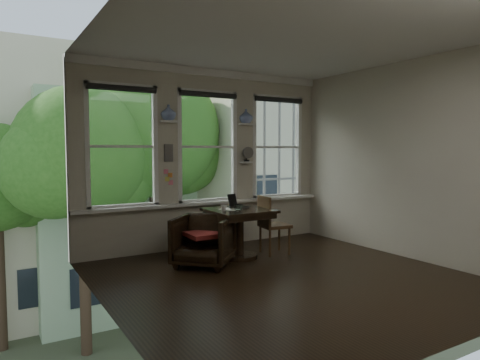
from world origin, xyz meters
TOP-DOWN VIEW (x-y plane):
  - ground at (0.00, 0.00)m, footprint 4.50×4.50m
  - ceiling at (0.00, 0.00)m, footprint 4.50×4.50m
  - wall_back at (0.00, 2.25)m, footprint 4.50×0.00m
  - wall_front at (0.00, -2.25)m, footprint 4.50×0.00m
  - wall_left at (-2.25, 0.00)m, footprint 0.00×4.50m
  - wall_right at (2.25, 0.00)m, footprint 0.00×4.50m
  - window_left at (-1.45, 2.25)m, footprint 1.10×0.12m
  - window_center at (0.00, 2.25)m, footprint 1.10×0.12m
  - window_right at (1.45, 2.25)m, footprint 1.10×0.12m
  - shelf_left at (-0.72, 2.15)m, footprint 0.26×0.16m
  - shelf_right at (0.72, 2.15)m, footprint 0.26×0.16m
  - intercom at (-0.72, 2.18)m, footprint 0.14×0.06m
  - sticky_notes at (-0.72, 2.19)m, footprint 0.16×0.01m
  - desk_fan at (0.72, 2.13)m, footprint 0.20×0.20m
  - vase_left at (-0.72, 2.15)m, footprint 0.24×0.24m
  - vase_right at (0.72, 2.15)m, footprint 0.24×0.24m
  - table at (0.03, 1.22)m, footprint 0.90×0.90m
  - armchair_left at (-0.64, 1.10)m, footprint 1.10×1.10m
  - cushion_red at (-0.64, 1.10)m, footprint 0.45×0.45m
  - side_chair_right at (0.65, 1.16)m, footprint 0.48×0.48m
  - laptop at (0.08, 1.25)m, footprint 0.34×0.23m
  - mug at (-0.27, 1.17)m, footprint 0.11×0.11m
  - drinking_glass at (-0.09, 1.04)m, footprint 0.14×0.14m
  - tablet at (0.00, 1.37)m, footprint 0.18×0.12m
  - papers at (-0.10, 1.26)m, footprint 0.31×0.36m

SIDE VIEW (x-z plane):
  - ground at x=0.00m, z-range 0.00..0.00m
  - armchair_left at x=-0.64m, z-range 0.00..0.72m
  - table at x=0.03m, z-range 0.00..0.75m
  - cushion_red at x=-0.64m, z-range 0.42..0.48m
  - side_chair_right at x=0.65m, z-range 0.00..0.92m
  - papers at x=-0.10m, z-range 0.75..0.75m
  - laptop at x=0.08m, z-range 0.75..0.78m
  - mug at x=-0.27m, z-range 0.75..0.84m
  - drinking_glass at x=-0.09m, z-range 0.75..0.85m
  - tablet at x=0.00m, z-range 0.75..0.97m
  - sticky_notes at x=-0.72m, z-range 1.13..1.37m
  - wall_back at x=0.00m, z-range -0.75..3.75m
  - wall_front at x=0.00m, z-range -0.75..3.75m
  - wall_left at x=-2.25m, z-range -0.75..3.75m
  - wall_right at x=2.25m, z-range -0.75..3.75m
  - desk_fan at x=0.72m, z-range 1.41..1.65m
  - intercom at x=-0.72m, z-range 1.46..1.74m
  - window_left at x=-1.45m, z-range 0.75..2.65m
  - window_center at x=0.00m, z-range 0.75..2.65m
  - window_right at x=1.45m, z-range 0.75..2.65m
  - shelf_left at x=-0.72m, z-range 2.08..2.12m
  - shelf_right at x=0.72m, z-range 2.08..2.12m
  - vase_left at x=-0.72m, z-range 2.12..2.36m
  - vase_right at x=0.72m, z-range 2.12..2.36m
  - ceiling at x=0.00m, z-range 3.00..3.00m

